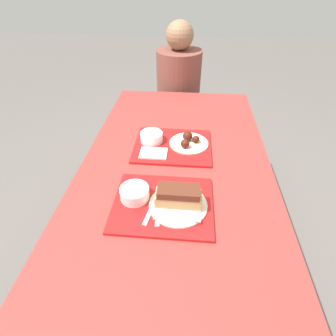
{
  "coord_description": "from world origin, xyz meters",
  "views": [
    {
      "loc": [
        0.05,
        -0.93,
        1.49
      ],
      "look_at": [
        -0.03,
        -0.03,
        0.76
      ],
      "focal_mm": 28.0,
      "sensor_mm": 36.0,
      "label": 1
    }
  ],
  "objects_px": {
    "bowl_coleslaw_near": "(135,193)",
    "brisket_sandwich_plate": "(178,200)",
    "tray_near": "(163,204)",
    "person_seated_across": "(179,77)",
    "tray_far": "(173,146)",
    "wings_plate_far": "(189,141)",
    "bowl_coleslaw_far": "(151,137)"
  },
  "relations": [
    {
      "from": "bowl_coleslaw_near",
      "to": "brisket_sandwich_plate",
      "type": "height_order",
      "value": "brisket_sandwich_plate"
    },
    {
      "from": "tray_near",
      "to": "person_seated_across",
      "type": "xyz_separation_m",
      "value": [
        -0.01,
        1.34,
        0.03
      ]
    },
    {
      "from": "tray_far",
      "to": "brisket_sandwich_plate",
      "type": "relative_size",
      "value": 1.72
    },
    {
      "from": "person_seated_across",
      "to": "brisket_sandwich_plate",
      "type": "bearing_deg",
      "value": -86.89
    },
    {
      "from": "brisket_sandwich_plate",
      "to": "wings_plate_far",
      "type": "xyz_separation_m",
      "value": [
        0.03,
        0.44,
        -0.02
      ]
    },
    {
      "from": "tray_far",
      "to": "tray_near",
      "type": "bearing_deg",
      "value": -91.12
    },
    {
      "from": "bowl_coleslaw_far",
      "to": "brisket_sandwich_plate",
      "type": "bearing_deg",
      "value": -69.76
    },
    {
      "from": "bowl_coleslaw_near",
      "to": "bowl_coleslaw_far",
      "type": "xyz_separation_m",
      "value": [
        0.01,
        0.42,
        0.0
      ]
    },
    {
      "from": "bowl_coleslaw_near",
      "to": "tray_far",
      "type": "bearing_deg",
      "value": 72.62
    },
    {
      "from": "bowl_coleslaw_near",
      "to": "person_seated_across",
      "type": "distance_m",
      "value": 1.32
    },
    {
      "from": "bowl_coleslaw_far",
      "to": "person_seated_across",
      "type": "distance_m",
      "value": 0.9
    },
    {
      "from": "brisket_sandwich_plate",
      "to": "bowl_coleslaw_far",
      "type": "distance_m",
      "value": 0.48
    },
    {
      "from": "tray_near",
      "to": "bowl_coleslaw_near",
      "type": "bearing_deg",
      "value": 170.19
    },
    {
      "from": "bowl_coleslaw_far",
      "to": "person_seated_across",
      "type": "height_order",
      "value": "person_seated_across"
    },
    {
      "from": "bowl_coleslaw_far",
      "to": "wings_plate_far",
      "type": "distance_m",
      "value": 0.19
    },
    {
      "from": "bowl_coleslaw_near",
      "to": "person_seated_across",
      "type": "height_order",
      "value": "person_seated_across"
    },
    {
      "from": "tray_far",
      "to": "brisket_sandwich_plate",
      "type": "height_order",
      "value": "brisket_sandwich_plate"
    },
    {
      "from": "tray_near",
      "to": "bowl_coleslaw_far",
      "type": "xyz_separation_m",
      "value": [
        -0.1,
        0.44,
        0.03
      ]
    },
    {
      "from": "bowl_coleslaw_far",
      "to": "wings_plate_far",
      "type": "relative_size",
      "value": 0.58
    },
    {
      "from": "bowl_coleslaw_near",
      "to": "bowl_coleslaw_far",
      "type": "bearing_deg",
      "value": 88.6
    },
    {
      "from": "tray_far",
      "to": "bowl_coleslaw_far",
      "type": "height_order",
      "value": "bowl_coleslaw_far"
    },
    {
      "from": "bowl_coleslaw_near",
      "to": "wings_plate_far",
      "type": "relative_size",
      "value": 0.58
    },
    {
      "from": "tray_near",
      "to": "bowl_coleslaw_near",
      "type": "xyz_separation_m",
      "value": [
        -0.11,
        0.02,
        0.03
      ]
    },
    {
      "from": "brisket_sandwich_plate",
      "to": "bowl_coleslaw_far",
      "type": "height_order",
      "value": "brisket_sandwich_plate"
    },
    {
      "from": "tray_far",
      "to": "bowl_coleslaw_far",
      "type": "xyz_separation_m",
      "value": [
        -0.11,
        0.03,
        0.03
      ]
    },
    {
      "from": "tray_far",
      "to": "bowl_coleslaw_far",
      "type": "bearing_deg",
      "value": 166.87
    },
    {
      "from": "tray_far",
      "to": "person_seated_across",
      "type": "xyz_separation_m",
      "value": [
        -0.02,
        0.93,
        0.03
      ]
    },
    {
      "from": "tray_near",
      "to": "wings_plate_far",
      "type": "relative_size",
      "value": 1.95
    },
    {
      "from": "person_seated_across",
      "to": "tray_far",
      "type": "bearing_deg",
      "value": -88.72
    },
    {
      "from": "bowl_coleslaw_near",
      "to": "brisket_sandwich_plate",
      "type": "distance_m",
      "value": 0.18
    },
    {
      "from": "bowl_coleslaw_far",
      "to": "person_seated_across",
      "type": "bearing_deg",
      "value": 84.19
    },
    {
      "from": "bowl_coleslaw_near",
      "to": "wings_plate_far",
      "type": "distance_m",
      "value": 0.45
    }
  ]
}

